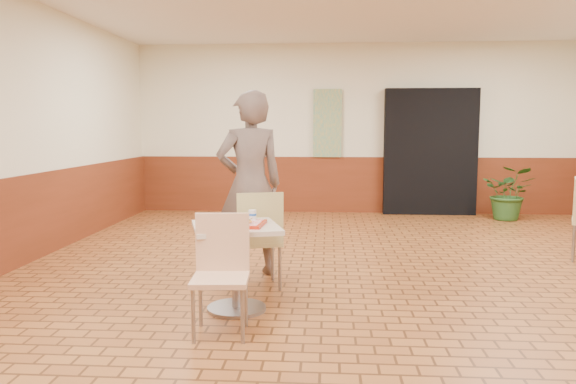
# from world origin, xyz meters

# --- Properties ---
(room_shell) EXTENTS (8.01, 10.01, 3.01)m
(room_shell) POSITION_xyz_m (0.00, 0.00, 1.50)
(room_shell) COLOR brown
(room_shell) RESTS_ON ground
(wainscot_band) EXTENTS (8.00, 10.00, 1.00)m
(wainscot_band) POSITION_xyz_m (0.00, 0.00, 0.50)
(wainscot_band) COLOR maroon
(wainscot_band) RESTS_ON ground
(corridor_doorway) EXTENTS (1.60, 0.22, 2.20)m
(corridor_doorway) POSITION_xyz_m (1.20, 4.88, 1.10)
(corridor_doorway) COLOR black
(corridor_doorway) RESTS_ON ground
(promo_poster) EXTENTS (0.50, 0.03, 1.20)m
(promo_poster) POSITION_xyz_m (-0.60, 4.94, 1.60)
(promo_poster) COLOR gray
(promo_poster) RESTS_ON wainscot_band
(main_table) EXTENTS (0.69, 0.69, 0.73)m
(main_table) POSITION_xyz_m (-1.35, -0.54, 0.49)
(main_table) COLOR beige
(main_table) RESTS_ON ground
(chair_main_front) EXTENTS (0.44, 0.44, 0.89)m
(chair_main_front) POSITION_xyz_m (-1.38, -1.04, 0.50)
(chair_main_front) COLOR #E7B28A
(chair_main_front) RESTS_ON ground
(chair_main_back) EXTENTS (0.54, 0.54, 0.94)m
(chair_main_back) POSITION_xyz_m (-1.24, 0.09, 0.52)
(chair_main_back) COLOR tan
(chair_main_back) RESTS_ON ground
(customer) EXTENTS (0.82, 0.69, 1.90)m
(customer) POSITION_xyz_m (-1.38, 0.59, 0.95)
(customer) COLOR #685651
(customer) RESTS_ON ground
(serving_tray) EXTENTS (0.47, 0.36, 0.03)m
(serving_tray) POSITION_xyz_m (-1.35, -0.54, 0.74)
(serving_tray) COLOR #B11F0D
(serving_tray) RESTS_ON main_table
(ring_donut) EXTENTS (0.13, 0.13, 0.03)m
(ring_donut) POSITION_xyz_m (-1.49, -0.51, 0.77)
(ring_donut) COLOR #C17946
(ring_donut) RESTS_ON serving_tray
(long_john_donut) EXTENTS (0.16, 0.11, 0.05)m
(long_john_donut) POSITION_xyz_m (-1.27, -0.62, 0.78)
(long_john_donut) COLOR gold
(long_john_donut) RESTS_ON serving_tray
(paper_cup) EXTENTS (0.07, 0.07, 0.09)m
(paper_cup) POSITION_xyz_m (-1.22, -0.45, 0.80)
(paper_cup) COLOR silver
(paper_cup) RESTS_ON serving_tray
(potted_plant) EXTENTS (1.03, 0.97, 0.90)m
(potted_plant) POSITION_xyz_m (2.41, 4.33, 0.45)
(potted_plant) COLOR #2A5622
(potted_plant) RESTS_ON ground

